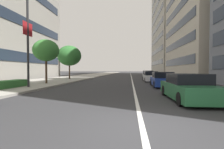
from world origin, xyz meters
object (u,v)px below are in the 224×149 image
at_px(car_far_down_avenue, 188,88).
at_px(car_approaching_light, 148,75).
at_px(street_lamp_with_banners, 31,28).
at_px(car_lead_in_lane, 162,80).
at_px(car_following_behind, 150,77).
at_px(street_tree_by_lamp_post, 46,50).
at_px(street_tree_far_plaza, 69,56).

distance_m(car_far_down_avenue, car_approaching_light, 20.48).
xyz_separation_m(car_far_down_avenue, street_lamp_with_banners, (4.07, 11.26, 4.45)).
xyz_separation_m(car_lead_in_lane, car_following_behind, (7.10, 0.26, 0.03)).
distance_m(car_approaching_light, street_tree_by_lamp_post, 17.65).
relative_size(car_following_behind, street_tree_far_plaza, 0.78).
height_order(car_following_behind, street_tree_far_plaza, street_tree_far_plaza).
bearing_deg(street_tree_by_lamp_post, car_following_behind, -63.02).
height_order(car_far_down_avenue, street_tree_far_plaza, street_tree_far_plaza).
height_order(car_far_down_avenue, street_tree_by_lamp_post, street_tree_by_lamp_post).
xyz_separation_m(car_following_behind, street_lamp_with_banners, (-9.99, 11.03, 4.43)).
xyz_separation_m(car_far_down_avenue, street_tree_by_lamp_post, (8.04, 12.04, 3.05)).
distance_m(street_lamp_with_banners, street_tree_by_lamp_post, 4.29).
bearing_deg(car_following_behind, car_lead_in_lane, -178.55).
bearing_deg(street_tree_far_plaza, car_far_down_avenue, -143.01).
height_order(car_far_down_avenue, street_lamp_with_banners, street_lamp_with_banners).
bearing_deg(car_far_down_avenue, car_approaching_light, -1.44).
bearing_deg(street_tree_by_lamp_post, car_approaching_light, -44.35).
bearing_deg(car_far_down_avenue, car_lead_in_lane, -1.37).
relative_size(car_far_down_avenue, car_approaching_light, 0.99).
bearing_deg(car_following_behind, car_approaching_light, -3.70).
xyz_separation_m(car_lead_in_lane, street_lamp_with_banners, (-2.90, 11.29, 4.45)).
relative_size(car_far_down_avenue, car_following_behind, 1.12).
distance_m(car_following_behind, car_approaching_light, 6.44).
bearing_deg(car_far_down_avenue, street_tree_by_lamp_post, 55.15).
relative_size(car_lead_in_lane, street_tree_by_lamp_post, 0.88).
bearing_deg(car_lead_in_lane, street_tree_far_plaza, 53.26).
bearing_deg(car_following_behind, street_tree_by_lamp_post, 116.35).
bearing_deg(car_far_down_avenue, street_tree_far_plaza, 35.88).
height_order(car_lead_in_lane, car_approaching_light, car_approaching_light).
bearing_deg(car_approaching_light, car_following_behind, 179.62).
bearing_deg(street_tree_by_lamp_post, car_lead_in_lane, -95.12).
height_order(car_approaching_light, street_lamp_with_banners, street_lamp_with_banners).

